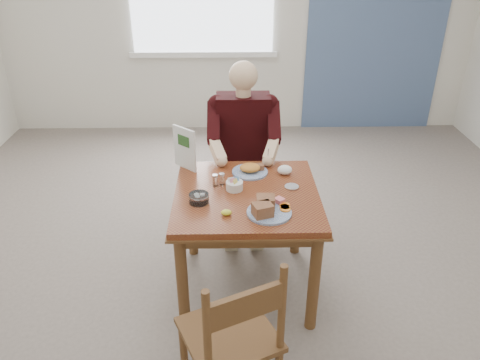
{
  "coord_description": "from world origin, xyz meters",
  "views": [
    {
      "loc": [
        -0.1,
        -2.54,
        2.2
      ],
      "look_at": [
        -0.04,
        0.0,
        0.84
      ],
      "focal_mm": 35.0,
      "sensor_mm": 36.0,
      "label": 1
    }
  ],
  "objects_px": {
    "chair_near": "(233,339)",
    "far_plate": "(251,169)",
    "table": "(246,208)",
    "diner": "(243,139)",
    "near_plate": "(267,208)",
    "chair_far": "(243,173)"
  },
  "relations": [
    {
      "from": "chair_near",
      "to": "diner",
      "type": "bearing_deg",
      "value": 86.68
    },
    {
      "from": "diner",
      "to": "far_plate",
      "type": "bearing_deg",
      "value": -85.24
    },
    {
      "from": "table",
      "to": "near_plate",
      "type": "relative_size",
      "value": 2.99
    },
    {
      "from": "chair_near",
      "to": "far_plate",
      "type": "bearing_deg",
      "value": 83.77
    },
    {
      "from": "diner",
      "to": "near_plate",
      "type": "relative_size",
      "value": 4.51
    },
    {
      "from": "far_plate",
      "to": "chair_far",
      "type": "bearing_deg",
      "value": 93.95
    },
    {
      "from": "near_plate",
      "to": "far_plate",
      "type": "relative_size",
      "value": 1.14
    },
    {
      "from": "diner",
      "to": "chair_near",
      "type": "bearing_deg",
      "value": -93.32
    },
    {
      "from": "chair_near",
      "to": "near_plate",
      "type": "relative_size",
      "value": 3.09
    },
    {
      "from": "chair_far",
      "to": "near_plate",
      "type": "relative_size",
      "value": 3.09
    },
    {
      "from": "chair_far",
      "to": "far_plate",
      "type": "distance_m",
      "value": 0.6
    },
    {
      "from": "diner",
      "to": "near_plate",
      "type": "height_order",
      "value": "diner"
    },
    {
      "from": "far_plate",
      "to": "chair_near",
      "type": "bearing_deg",
      "value": -96.23
    },
    {
      "from": "chair_far",
      "to": "near_plate",
      "type": "height_order",
      "value": "chair_far"
    },
    {
      "from": "table",
      "to": "chair_near",
      "type": "relative_size",
      "value": 0.97
    },
    {
      "from": "chair_far",
      "to": "chair_near",
      "type": "bearing_deg",
      "value": -93.15
    },
    {
      "from": "chair_near",
      "to": "far_plate",
      "type": "xyz_separation_m",
      "value": [
        0.13,
        1.2,
        0.3
      ]
    },
    {
      "from": "diner",
      "to": "near_plate",
      "type": "bearing_deg",
      "value": -83.39
    },
    {
      "from": "chair_near",
      "to": "near_plate",
      "type": "bearing_deg",
      "value": 73.38
    },
    {
      "from": "chair_near",
      "to": "diner",
      "type": "relative_size",
      "value": 0.69
    },
    {
      "from": "table",
      "to": "chair_near",
      "type": "height_order",
      "value": "chair_near"
    },
    {
      "from": "chair_far",
      "to": "near_plate",
      "type": "bearing_deg",
      "value": -83.95
    }
  ]
}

